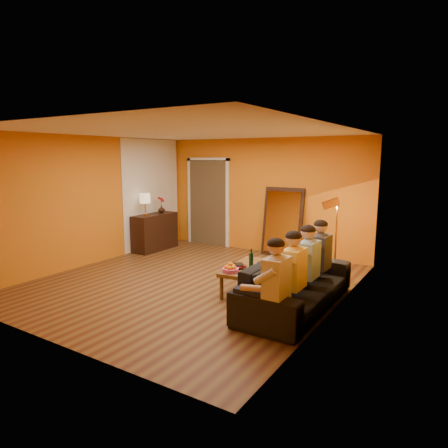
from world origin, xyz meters
The scene contains 27 objects.
room_shell centered at (0.00, 0.37, 1.30)m, with size 5.00×5.50×2.60m.
white_accent centered at (-2.48, 1.75, 1.30)m, with size 0.02×1.90×2.58m, color white.
doorway_recess centered at (-1.50, 2.83, 1.05)m, with size 1.06×0.30×2.10m, color #3F2D19.
door_jamb_left centered at (-2.07, 2.71, 1.05)m, with size 0.08×0.06×2.20m, color white.
door_jamb_right centered at (-0.93, 2.71, 1.05)m, with size 0.08×0.06×2.20m, color white.
door_header centered at (-1.50, 2.71, 2.12)m, with size 1.22×0.06×0.08m, color white.
mirror_frame centered at (0.55, 2.63, 0.76)m, with size 0.92×0.06×1.52m, color black.
mirror_glass centered at (0.55, 2.59, 0.76)m, with size 0.78×0.02×1.36m, color white.
sideboard centered at (-2.24, 1.55, 0.42)m, with size 0.44×1.18×0.85m, color black.
table_lamp centered at (-2.24, 1.25, 1.10)m, with size 0.24×0.24×0.51m, color beige, non-canonical shape.
sofa centered at (2.00, -0.13, 0.35)m, with size 0.94×2.41×0.70m, color black.
coffee_table centered at (1.08, 0.13, 0.21)m, with size 0.62×1.22×0.42m, color brown, non-canonical shape.
floor_lamp centered at (2.10, 1.41, 0.72)m, with size 0.30×0.24×1.44m, color #AE7233, non-canonical shape.
dog centered at (1.77, 0.32, 0.31)m, with size 0.33×0.52×0.61m, color #8F6140, non-canonical shape.
person_far_left centered at (2.13, -1.13, 0.61)m, with size 0.70×0.44×1.22m, color beige, non-canonical shape.
person_mid_left centered at (2.13, -0.58, 0.61)m, with size 0.70×0.44×1.22m, color #F8CF52, non-canonical shape.
person_mid_right centered at (2.13, -0.03, 0.61)m, with size 0.70×0.44×1.22m, color #90B7DE, non-canonical shape.
person_far_right centered at (2.13, 0.52, 0.61)m, with size 0.70×0.44×1.22m, color #323136, non-canonical shape.
fruit_bowl centered at (0.98, -0.32, 0.50)m, with size 0.26×0.26×0.16m, color #C74688, non-canonical shape.
wine_bottle centered at (1.13, 0.08, 0.58)m, with size 0.07×0.07×0.31m, color black.
tumbler centered at (1.20, 0.25, 0.46)m, with size 0.09×0.09×0.08m, color #B27F3F.
laptop centered at (1.26, 0.48, 0.43)m, with size 0.29×0.19×0.02m, color black.
book_lower centered at (0.90, -0.07, 0.43)m, with size 0.19×0.26×0.02m, color black.
book_mid centered at (0.91, -0.06, 0.45)m, with size 0.16×0.22×0.02m, color #AC1316.
book_upper centered at (0.90, -0.08, 0.47)m, with size 0.15×0.20×0.02m, color black.
vase centered at (-2.24, 1.80, 0.94)m, with size 0.17×0.17×0.17m, color black.
flowers centered at (-2.24, 1.80, 1.17)m, with size 0.17×0.17×0.39m, color #AC1316, non-canonical shape.
Camera 1 is at (4.07, -5.44, 2.19)m, focal length 32.00 mm.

